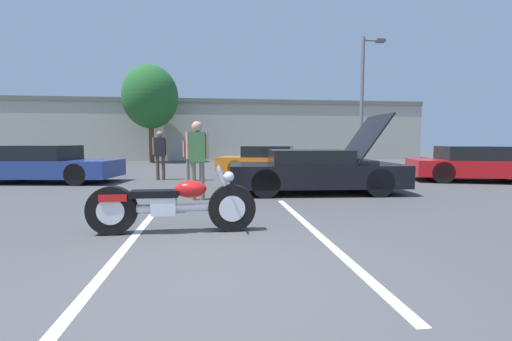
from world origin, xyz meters
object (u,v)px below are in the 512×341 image
parked_car_left_row (45,165)px  parked_car_right_row (473,164)px  show_car_hood_open (316,171)px  spectator_midground (160,151)px  motorcycle (172,205)px  spectator_near_motorcycle (190,154)px  parked_car_mid_row (271,161)px  light_pole (364,96)px  tree_background (150,97)px  spectator_by_show_car (197,153)px

parked_car_left_row → parked_car_right_row: parked_car_left_row is taller
show_car_hood_open → spectator_midground: show_car_hood_open is taller
motorcycle → spectator_near_motorcycle: (-0.17, 6.87, 0.52)m
show_car_hood_open → parked_car_mid_row: show_car_hood_open is taller
motorcycle → parked_car_right_row: bearing=30.7°
light_pole → tree_background: (-11.56, 6.06, 0.54)m
show_car_hood_open → parked_car_right_row: bearing=20.8°
parked_car_mid_row → spectator_by_show_car: (-2.75, -5.97, 0.54)m
show_car_hood_open → motorcycle: bearing=-128.3°
motorcycle → show_car_hood_open: show_car_hood_open is taller
parked_car_mid_row → spectator_by_show_car: 6.59m
show_car_hood_open → parked_car_right_row: (6.17, 1.88, -0.01)m
parked_car_mid_row → parked_car_left_row: 8.16m
spectator_by_show_car → spectator_midground: (-1.50, 4.42, -0.07)m
parked_car_right_row → spectator_by_show_car: 9.66m
light_pole → spectator_midground: bearing=-155.4°
show_car_hood_open → spectator_by_show_car: size_ratio=2.53×
tree_background → spectator_midground: (2.10, -10.38, -3.16)m
parked_car_right_row → spectator_midground: size_ratio=2.58×
parked_car_left_row → tree_background: bearing=90.1°
parked_car_mid_row → spectator_midground: size_ratio=2.72×
motorcycle → parked_car_left_row: 8.55m
parked_car_mid_row → spectator_midground: (-4.25, -1.55, 0.47)m
tree_background → spectator_by_show_car: size_ratio=3.40×
spectator_midground → motorcycle: bearing=-80.2°
tree_background → light_pole: bearing=-27.7°
parked_car_left_row → spectator_by_show_car: (5.20, -4.09, 0.51)m
spectator_by_show_car → spectator_midground: 4.66m
spectator_near_motorcycle → spectator_midground: bearing=159.1°
motorcycle → spectator_midground: 7.42m
parked_car_left_row → spectator_by_show_car: spectator_by_show_car is taller
tree_background → parked_car_left_row: size_ratio=1.29×
spectator_by_show_car → spectator_midground: size_ratio=1.06×
spectator_near_motorcycle → spectator_by_show_car: bearing=-84.0°
tree_background → show_car_hood_open: size_ratio=1.34×
show_car_hood_open → spectator_by_show_car: bearing=-161.5°
spectator_near_motorcycle → spectator_by_show_car: size_ratio=0.87×
tree_background → spectator_midground: 11.05m
show_car_hood_open → parked_car_mid_row: (-0.34, 5.16, -0.02)m
tree_background → spectator_near_motorcycle: size_ratio=3.89×
show_car_hood_open → spectator_near_motorcycle: (-3.51, 3.19, 0.36)m
light_pole → parked_car_right_row: bearing=-77.9°
motorcycle → parked_car_left_row: bearing=125.8°
motorcycle → spectator_by_show_car: spectator_by_show_car is taller
spectator_near_motorcycle → motorcycle: bearing=-88.5°
motorcycle → parked_car_right_row: parked_car_right_row is taller
motorcycle → spectator_midground: bearing=100.1°
motorcycle → parked_car_mid_row: size_ratio=0.52×
tree_background → parked_car_left_row: tree_background is taller
spectator_midground → parked_car_right_row: bearing=-9.1°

